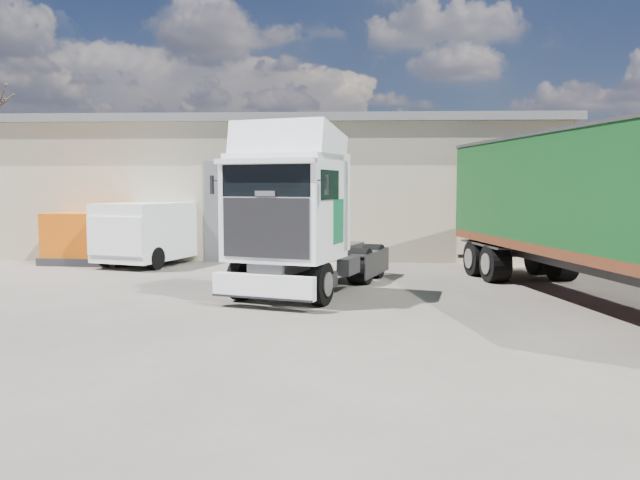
{
  "coord_description": "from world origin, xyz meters",
  "views": [
    {
      "loc": [
        1.13,
        -12.2,
        2.75
      ],
      "look_at": [
        0.46,
        3.0,
        1.42
      ],
      "focal_mm": 35.0,
      "sensor_mm": 36.0,
      "label": 1
    }
  ],
  "objects_px": {
    "panel_van": "(159,232)",
    "box_trailer": "(597,198)",
    "orange_skip": "(88,242)",
    "tractor_unit": "(299,224)"
  },
  "relations": [
    {
      "from": "panel_van",
      "to": "box_trailer",
      "type": "bearing_deg",
      "value": -11.51
    },
    {
      "from": "box_trailer",
      "to": "orange_skip",
      "type": "xyz_separation_m",
      "value": [
        -14.92,
        6.71,
        -1.67
      ]
    },
    {
      "from": "tractor_unit",
      "to": "orange_skip",
      "type": "relative_size",
      "value": 2.2
    },
    {
      "from": "box_trailer",
      "to": "panel_van",
      "type": "height_order",
      "value": "box_trailer"
    },
    {
      "from": "tractor_unit",
      "to": "box_trailer",
      "type": "bearing_deg",
      "value": 11.95
    },
    {
      "from": "panel_van",
      "to": "orange_skip",
      "type": "distance_m",
      "value": 2.48
    },
    {
      "from": "tractor_unit",
      "to": "orange_skip",
      "type": "height_order",
      "value": "tractor_unit"
    },
    {
      "from": "panel_van",
      "to": "orange_skip",
      "type": "height_order",
      "value": "panel_van"
    },
    {
      "from": "tractor_unit",
      "to": "box_trailer",
      "type": "height_order",
      "value": "tractor_unit"
    },
    {
      "from": "box_trailer",
      "to": "orange_skip",
      "type": "height_order",
      "value": "box_trailer"
    }
  ]
}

